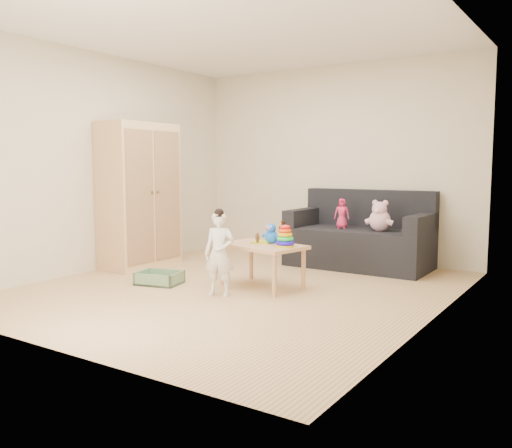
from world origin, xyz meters
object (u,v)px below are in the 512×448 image
Objects in this scene: sofa at (358,248)px; toddler at (219,255)px; wardrobe at (139,196)px; play_table at (262,266)px.

toddler reaches higher than sofa.
wardrobe is 2.07× the size of play_table.
wardrobe is 2.04m from play_table.
sofa is (2.32, 1.45, -0.65)m from wardrobe.
sofa is 1.99× the size of play_table.
wardrobe is at bearing 141.33° from toddler.
sofa is at bearing 58.05° from toddler.
toddler is at bearing -21.24° from wardrobe.
wardrobe is 1.04× the size of sofa.
play_table is 0.57m from toddler.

